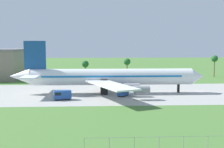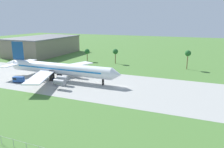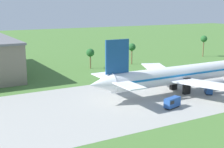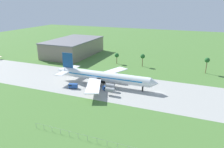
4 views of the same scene
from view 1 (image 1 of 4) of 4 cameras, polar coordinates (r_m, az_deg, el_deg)
ground_plane at (r=106.56m, az=17.91°, el=-3.52°), size 600.00×600.00×0.00m
taxiway_strip at (r=106.56m, az=17.91°, el=-3.51°), size 320.00×44.00×0.02m
jet_airliner at (r=98.33m, az=-0.73°, el=-0.62°), size 68.17×52.29×18.33m
baggage_tug at (r=92.64m, az=2.23°, el=-3.73°), size 4.08×4.48×2.58m
fuel_truck at (r=87.85m, az=-10.13°, el=-4.21°), size 5.60×3.30×2.94m
palm_tree_row at (r=154.43m, az=14.48°, el=2.55°), size 121.94×3.60×11.72m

